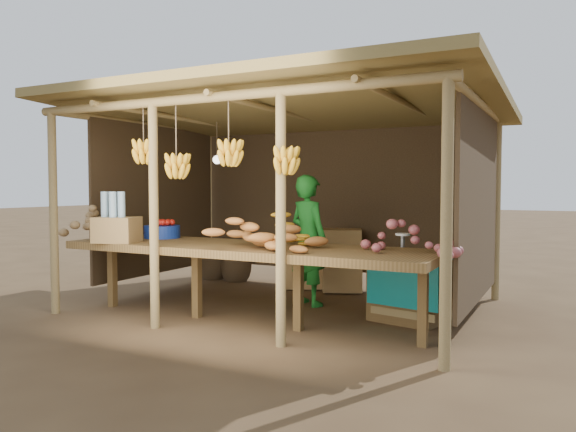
% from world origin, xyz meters
% --- Properties ---
extents(ground, '(60.00, 60.00, 0.00)m').
position_xyz_m(ground, '(0.00, 0.00, 0.00)').
color(ground, brown).
rests_on(ground, ground).
extents(stall_structure, '(4.70, 3.50, 2.43)m').
position_xyz_m(stall_structure, '(-0.01, 0.01, 1.92)').
color(stall_structure, '#987F4E').
rests_on(stall_structure, ground).
extents(counter, '(3.90, 1.05, 0.80)m').
position_xyz_m(counter, '(0.00, -0.95, 0.74)').
color(counter, brown).
rests_on(counter, ground).
extents(potato_heap, '(1.13, 0.93, 0.37)m').
position_xyz_m(potato_heap, '(-1.88, -0.95, 0.98)').
color(potato_heap, '#9D7D51').
rests_on(potato_heap, counter).
extents(sweet_potato_heap, '(1.21, 0.89, 0.36)m').
position_xyz_m(sweet_potato_heap, '(0.26, -1.21, 0.98)').
color(sweet_potato_heap, '#AD682C').
rests_on(sweet_potato_heap, counter).
extents(onion_heap, '(0.99, 0.71, 0.36)m').
position_xyz_m(onion_heap, '(1.66, -0.98, 0.98)').
color(onion_heap, '#A45052').
rests_on(onion_heap, counter).
extents(banana_pile, '(0.64, 0.50, 0.35)m').
position_xyz_m(banana_pile, '(0.33, -0.69, 0.97)').
color(banana_pile, gold).
rests_on(banana_pile, counter).
extents(tomato_basin, '(0.41, 0.41, 0.21)m').
position_xyz_m(tomato_basin, '(-1.27, -0.70, 0.89)').
color(tomato_basin, navy).
rests_on(tomato_basin, counter).
extents(bottle_box, '(0.50, 0.44, 0.54)m').
position_xyz_m(bottle_box, '(-1.35, -1.32, 1.01)').
color(bottle_box, '#9E7946').
rests_on(bottle_box, counter).
extents(vendor, '(0.66, 0.56, 1.53)m').
position_xyz_m(vendor, '(0.18, 0.17, 0.76)').
color(vendor, '#197322').
rests_on(vendor, ground).
extents(tarp_crate, '(0.89, 0.81, 0.92)m').
position_xyz_m(tarp_crate, '(1.45, -0.05, 0.38)').
color(tarp_crate, brown).
rests_on(tarp_crate, ground).
extents(carton_stack, '(1.18, 0.57, 0.81)m').
position_xyz_m(carton_stack, '(0.05, 1.10, 0.36)').
color(carton_stack, '#9E7946').
rests_on(carton_stack, ground).
extents(burlap_sacks, '(0.87, 0.46, 0.62)m').
position_xyz_m(burlap_sacks, '(-1.68, 1.20, 0.27)').
color(burlap_sacks, '#453420').
rests_on(burlap_sacks, ground).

